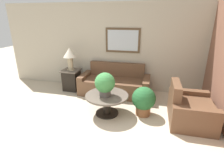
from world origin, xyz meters
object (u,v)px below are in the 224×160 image
Objects in this scene: armchair at (189,109)px; coffee_table at (107,100)px; potted_plant_on_table at (105,84)px; potted_plant_floor at (144,100)px; table_lamp at (70,55)px; side_table at (72,80)px; couch_main at (115,84)px.

coffee_table is at bearing 93.29° from armchair.
potted_plant_floor is (0.86, 0.22, -0.41)m from potted_plant_on_table.
potted_plant_on_table is at bearing 95.06° from armchair.
table_lamp reaches higher than coffee_table.
potted_plant_floor is (2.30, -1.01, -0.73)m from table_lamp.
potted_plant_floor is (0.83, 0.16, 0.02)m from coffee_table.
potted_plant_floor reaches higher than side_table.
armchair is 3.46m from side_table.
coffee_table is 1.47× the size of table_lamp.
coffee_table is 2.03m from table_lamp.
coffee_table is (0.09, -1.20, 0.06)m from couch_main.
armchair is 0.99m from potted_plant_floor.
armchair is 1.83m from coffee_table.
side_table is at bearing 139.61° from potted_plant_on_table.
side_table is 0.78m from table_lamp.
potted_plant_floor is at bearing 10.90° from coffee_table.
potted_plant_on_table is (0.07, -1.26, 0.49)m from couch_main.
potted_plant_floor is at bearing -23.66° from side_table.
couch_main is at bearing 131.63° from potted_plant_floor.
couch_main is 1.21m from coffee_table.
side_table is (-1.38, -0.03, 0.04)m from couch_main.
potted_plant_on_table is at bearing -40.39° from side_table.
potted_plant_on_table is at bearing -86.97° from couch_main.
table_lamp is at bearing 156.34° from potted_plant_floor.
side_table is 1.95m from potted_plant_on_table.
potted_plant_on_table is at bearing -165.67° from potted_plant_floor.
potted_plant_floor is at bearing -48.37° from couch_main.
side_table is 2.52m from potted_plant_floor.
couch_main is 1.83× the size of armchair.
potted_plant_on_table reaches higher than side_table.
table_lamp is (-1.38, -0.03, 0.82)m from couch_main.
table_lamp is 0.98× the size of potted_plant_floor.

